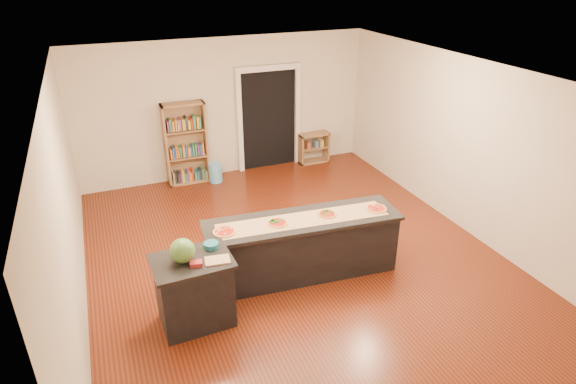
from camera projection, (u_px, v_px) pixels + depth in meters
name	position (u px, v px, depth m)	size (l,w,h in m)	color
room	(293.00, 173.00, 6.85)	(6.00, 7.00, 2.80)	beige
doorway	(269.00, 113.00, 10.12)	(1.40, 0.09, 2.21)	black
kitchen_island	(302.00, 246.00, 6.85)	(2.76, 0.75, 0.91)	black
side_counter	(195.00, 291.00, 5.91)	(0.94, 0.69, 0.93)	black
bookshelf	(186.00, 144.00, 9.53)	(0.83, 0.29, 1.66)	#99714A
low_shelf	(313.00, 148.00, 10.71)	(0.68, 0.29, 0.68)	#99714A
waste_bin	(215.00, 173.00, 9.82)	(0.27, 0.27, 0.40)	#63AFDE
kraft_paper	(303.00, 219.00, 6.62)	(2.39, 0.43, 0.00)	#A68355
watermelon	(182.00, 251.00, 5.62)	(0.30, 0.30, 0.30)	#144214
cutting_board	(217.00, 260.00, 5.68)	(0.29, 0.20, 0.02)	tan
package_red	(196.00, 264.00, 5.59)	(0.14, 0.10, 0.05)	maroon
package_teal	(211.00, 245.00, 5.93)	(0.18, 0.18, 0.07)	#195966
pizza_a	(224.00, 232.00, 6.31)	(0.30, 0.30, 0.02)	#B28944
pizza_b	(278.00, 223.00, 6.52)	(0.29, 0.29, 0.02)	#B28944
pizza_c	(327.00, 214.00, 6.75)	(0.26, 0.26, 0.02)	#B28944
pizza_d	(376.00, 208.00, 6.89)	(0.29, 0.29, 0.02)	#B28944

